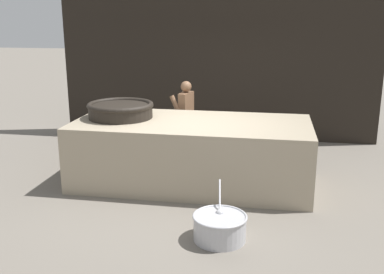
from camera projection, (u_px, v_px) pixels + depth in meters
The scene contains 6 objects.
ground_plane at pixel (192, 182), 7.45m from camera, with size 60.00×60.00×0.00m, color slate.
back_wall at pixel (216, 53), 9.84m from camera, with size 7.00×0.24×3.78m, color black.
hearth_platform at pixel (192, 152), 7.31m from camera, with size 3.77×1.76×1.04m.
giant_wok_near at pixel (121, 109), 7.41m from camera, with size 1.09×1.09×0.26m.
cook at pixel (186, 117), 8.60m from camera, with size 0.41×0.58×1.49m.
prep_bowl_vegetables at pixel (220, 226), 5.49m from camera, with size 0.67×0.87×0.60m.
Camera 1 is at (1.24, -6.89, 2.66)m, focal length 42.00 mm.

